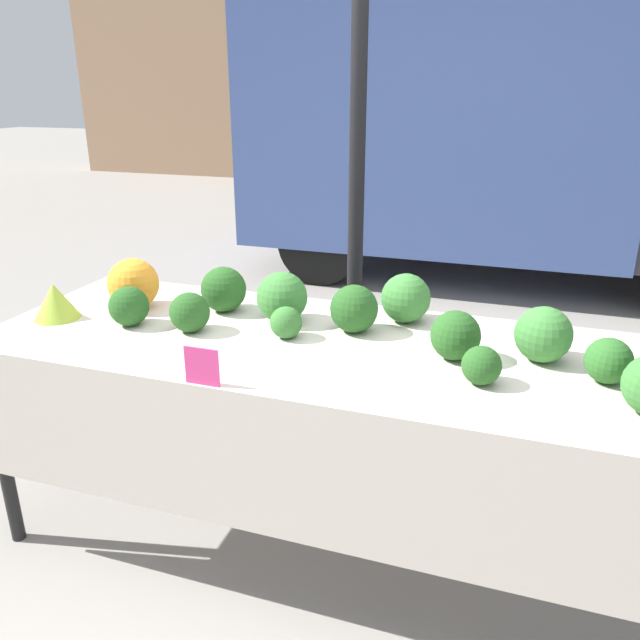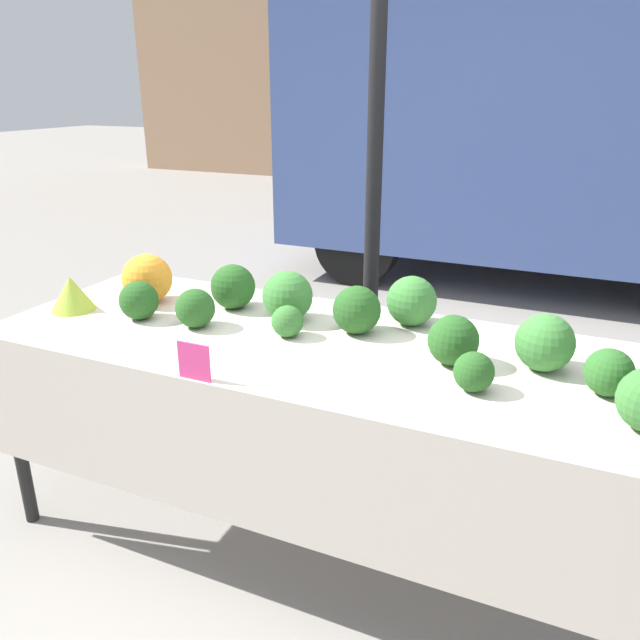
% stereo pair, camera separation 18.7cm
% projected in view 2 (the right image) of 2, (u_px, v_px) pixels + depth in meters
% --- Properties ---
extents(ground_plane, '(40.00, 40.00, 0.00)m').
position_uv_depth(ground_plane, '(320.00, 538.00, 2.42)').
color(ground_plane, gray).
extents(tent_pole, '(0.07, 0.07, 2.42)m').
position_uv_depth(tent_pole, '(374.00, 193.00, 2.71)').
color(tent_pole, black).
rests_on(tent_pole, ground_plane).
extents(parked_truck, '(4.30, 2.20, 2.56)m').
position_uv_depth(parked_truck, '(537.00, 121.00, 5.35)').
color(parked_truck, '#384C84').
rests_on(parked_truck, ground_plane).
extents(market_table, '(2.34, 0.86, 0.83)m').
position_uv_depth(market_table, '(312.00, 374.00, 2.11)').
color(market_table, beige).
rests_on(market_table, ground_plane).
extents(orange_cauliflower, '(0.20, 0.20, 0.20)m').
position_uv_depth(orange_cauliflower, '(147.00, 279.00, 2.48)').
color(orange_cauliflower, orange).
rests_on(orange_cauliflower, market_table).
extents(romanesco_head, '(0.17, 0.17, 0.14)m').
position_uv_depth(romanesco_head, '(72.00, 293.00, 2.41)').
color(romanesco_head, '#93B238').
rests_on(romanesco_head, market_table).
extents(broccoli_head_0, '(0.17, 0.17, 0.17)m').
position_uv_depth(broccoli_head_0, '(233.00, 287.00, 2.42)').
color(broccoli_head_0, '#23511E').
rests_on(broccoli_head_0, market_table).
extents(broccoli_head_1, '(0.19, 0.19, 0.19)m').
position_uv_depth(broccoli_head_1, '(288.00, 296.00, 2.30)').
color(broccoli_head_1, '#387533').
rests_on(broccoli_head_1, market_table).
extents(broccoli_head_2, '(0.16, 0.16, 0.16)m').
position_uv_depth(broccoli_head_2, '(453.00, 340.00, 1.93)').
color(broccoli_head_2, '#23511E').
rests_on(broccoli_head_2, market_table).
extents(broccoli_head_3, '(0.18, 0.18, 0.18)m').
position_uv_depth(broccoli_head_3, '(412.00, 301.00, 2.25)').
color(broccoli_head_3, '#387533').
rests_on(broccoli_head_3, market_table).
extents(broccoli_head_5, '(0.14, 0.14, 0.14)m').
position_uv_depth(broccoli_head_5, '(609.00, 372.00, 1.75)').
color(broccoli_head_5, '#285B23').
rests_on(broccoli_head_5, market_table).
extents(broccoli_head_6, '(0.14, 0.14, 0.14)m').
position_uv_depth(broccoli_head_6, '(195.00, 308.00, 2.24)').
color(broccoli_head_6, '#23511E').
rests_on(broccoli_head_6, market_table).
extents(broccoli_head_7, '(0.12, 0.12, 0.12)m').
position_uv_depth(broccoli_head_7, '(474.00, 372.00, 1.77)').
color(broccoli_head_7, '#23511E').
rests_on(broccoli_head_7, market_table).
extents(broccoli_head_8, '(0.18, 0.18, 0.18)m').
position_uv_depth(broccoli_head_8, '(545.00, 343.00, 1.89)').
color(broccoli_head_8, '#387533').
rests_on(broccoli_head_8, market_table).
extents(broccoli_head_10, '(0.17, 0.17, 0.17)m').
position_uv_depth(broccoli_head_10, '(357.00, 310.00, 2.18)').
color(broccoli_head_10, '#23511E').
rests_on(broccoli_head_10, market_table).
extents(broccoli_head_11, '(0.15, 0.15, 0.15)m').
position_uv_depth(broccoli_head_11, '(139.00, 300.00, 2.32)').
color(broccoli_head_11, '#23511E').
rests_on(broccoli_head_11, market_table).
extents(broccoli_head_12, '(0.11, 0.11, 0.11)m').
position_uv_depth(broccoli_head_12, '(287.00, 322.00, 2.16)').
color(broccoli_head_12, '#336B2D').
rests_on(broccoli_head_12, market_table).
extents(price_sign, '(0.11, 0.01, 0.12)m').
position_uv_depth(price_sign, '(194.00, 362.00, 1.84)').
color(price_sign, '#E53D84').
rests_on(price_sign, market_table).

